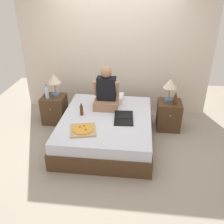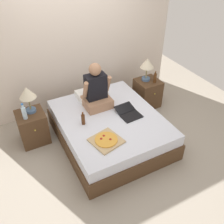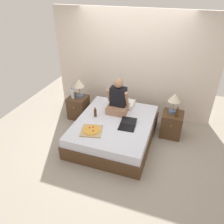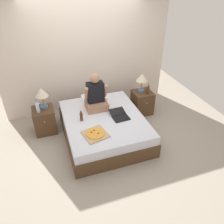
{
  "view_description": "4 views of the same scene",
  "coord_description": "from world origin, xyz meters",
  "px_view_note": "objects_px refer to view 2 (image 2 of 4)",
  "views": [
    {
      "loc": [
        0.53,
        -3.75,
        2.58
      ],
      "look_at": [
        0.11,
        -0.1,
        0.64
      ],
      "focal_mm": 40.0,
      "sensor_mm": 36.0,
      "label": 1
    },
    {
      "loc": [
        -1.44,
        -2.83,
        2.94
      ],
      "look_at": [
        -0.07,
        -0.21,
        0.73
      ],
      "focal_mm": 40.0,
      "sensor_mm": 36.0,
      "label": 2
    },
    {
      "loc": [
        1.2,
        -3.58,
        3.03
      ],
      "look_at": [
        -0.02,
        -0.09,
        0.74
      ],
      "focal_mm": 35.0,
      "sensor_mm": 36.0,
      "label": 3
    },
    {
      "loc": [
        -1.0,
        -3.45,
        2.97
      ],
      "look_at": [
        0.13,
        -0.12,
        0.65
      ],
      "focal_mm": 35.0,
      "sensor_mm": 36.0,
      "label": 4
    }
  ],
  "objects_px": {
    "bed": "(110,128)",
    "pizza_box": "(106,140)",
    "nightstand_left": "(33,127)",
    "laptop": "(129,114)",
    "person_seated": "(96,91)",
    "beer_bottle_on_bed": "(83,119)",
    "water_bottle": "(24,113)",
    "beer_bottle": "(155,78)",
    "lamp_on_left_nightstand": "(27,94)",
    "lamp_on_right_nightstand": "(147,65)",
    "nightstand_right": "(147,93)"
  },
  "relations": [
    {
      "from": "lamp_on_left_nightstand",
      "to": "water_bottle",
      "type": "relative_size",
      "value": 1.63
    },
    {
      "from": "person_seated",
      "to": "water_bottle",
      "type": "bearing_deg",
      "value": 175.27
    },
    {
      "from": "nightstand_right",
      "to": "laptop",
      "type": "height_order",
      "value": "nightstand_right"
    },
    {
      "from": "person_seated",
      "to": "pizza_box",
      "type": "xyz_separation_m",
      "value": [
        -0.26,
        -0.87,
        -0.27
      ]
    },
    {
      "from": "nightstand_right",
      "to": "beer_bottle_on_bed",
      "type": "relative_size",
      "value": 2.51
    },
    {
      "from": "lamp_on_left_nightstand",
      "to": "lamp_on_right_nightstand",
      "type": "relative_size",
      "value": 1.0
    },
    {
      "from": "bed",
      "to": "beer_bottle_on_bed",
      "type": "relative_size",
      "value": 8.65
    },
    {
      "from": "water_bottle",
      "to": "pizza_box",
      "type": "height_order",
      "value": "water_bottle"
    },
    {
      "from": "laptop",
      "to": "person_seated",
      "type": "bearing_deg",
      "value": 126.66
    },
    {
      "from": "nightstand_right",
      "to": "person_seated",
      "type": "bearing_deg",
      "value": -171.04
    },
    {
      "from": "lamp_on_right_nightstand",
      "to": "nightstand_right",
      "type": "bearing_deg",
      "value": -59.07
    },
    {
      "from": "lamp_on_left_nightstand",
      "to": "person_seated",
      "type": "height_order",
      "value": "person_seated"
    },
    {
      "from": "beer_bottle",
      "to": "lamp_on_left_nightstand",
      "type": "bearing_deg",
      "value": 176.27
    },
    {
      "from": "water_bottle",
      "to": "laptop",
      "type": "relative_size",
      "value": 0.64
    },
    {
      "from": "bed",
      "to": "lamp_on_left_nightstand",
      "type": "relative_size",
      "value": 4.23
    },
    {
      "from": "person_seated",
      "to": "laptop",
      "type": "height_order",
      "value": "person_seated"
    },
    {
      "from": "person_seated",
      "to": "pizza_box",
      "type": "bearing_deg",
      "value": -106.45
    },
    {
      "from": "pizza_box",
      "to": "beer_bottle_on_bed",
      "type": "bearing_deg",
      "value": 104.95
    },
    {
      "from": "lamp_on_left_nightstand",
      "to": "lamp_on_right_nightstand",
      "type": "distance_m",
      "value": 2.2
    },
    {
      "from": "nightstand_right",
      "to": "pizza_box",
      "type": "distance_m",
      "value": 1.8
    },
    {
      "from": "water_bottle",
      "to": "person_seated",
      "type": "relative_size",
      "value": 0.35
    },
    {
      "from": "bed",
      "to": "pizza_box",
      "type": "distance_m",
      "value": 0.63
    },
    {
      "from": "water_bottle",
      "to": "lamp_on_right_nightstand",
      "type": "xyz_separation_m",
      "value": [
        2.32,
        0.14,
        0.22
      ]
    },
    {
      "from": "water_bottle",
      "to": "bed",
      "type": "bearing_deg",
      "value": -21.6
    },
    {
      "from": "lamp_on_left_nightstand",
      "to": "beer_bottle_on_bed",
      "type": "bearing_deg",
      "value": -42.02
    },
    {
      "from": "bed",
      "to": "pizza_box",
      "type": "bearing_deg",
      "value": -122.16
    },
    {
      "from": "person_seated",
      "to": "pizza_box",
      "type": "height_order",
      "value": "person_seated"
    },
    {
      "from": "water_bottle",
      "to": "pizza_box",
      "type": "bearing_deg",
      "value": -46.59
    },
    {
      "from": "bed",
      "to": "beer_bottle_on_bed",
      "type": "bearing_deg",
      "value": 175.96
    },
    {
      "from": "person_seated",
      "to": "lamp_on_left_nightstand",
      "type": "bearing_deg",
      "value": 167.28
    },
    {
      "from": "lamp_on_right_nightstand",
      "to": "nightstand_left",
      "type": "bearing_deg",
      "value": -178.72
    },
    {
      "from": "water_bottle",
      "to": "laptop",
      "type": "xyz_separation_m",
      "value": [
        1.53,
        -0.58,
        -0.17
      ]
    },
    {
      "from": "nightstand_left",
      "to": "water_bottle",
      "type": "height_order",
      "value": "water_bottle"
    },
    {
      "from": "beer_bottle",
      "to": "person_seated",
      "type": "height_order",
      "value": "person_seated"
    },
    {
      "from": "bed",
      "to": "person_seated",
      "type": "xyz_separation_m",
      "value": [
        -0.05,
        0.38,
        0.53
      ]
    },
    {
      "from": "beer_bottle",
      "to": "nightstand_right",
      "type": "bearing_deg",
      "value": 125.01
    },
    {
      "from": "lamp_on_right_nightstand",
      "to": "beer_bottle",
      "type": "relative_size",
      "value": 1.96
    },
    {
      "from": "lamp_on_left_nightstand",
      "to": "beer_bottle",
      "type": "height_order",
      "value": "lamp_on_left_nightstand"
    },
    {
      "from": "person_seated",
      "to": "laptop",
      "type": "bearing_deg",
      "value": -53.34
    },
    {
      "from": "nightstand_right",
      "to": "person_seated",
      "type": "relative_size",
      "value": 0.71
    },
    {
      "from": "person_seated",
      "to": "pizza_box",
      "type": "relative_size",
      "value": 1.62
    },
    {
      "from": "water_bottle",
      "to": "beer_bottle_on_bed",
      "type": "relative_size",
      "value": 1.25
    },
    {
      "from": "bed",
      "to": "lamp_on_left_nightstand",
      "type": "distance_m",
      "value": 1.42
    },
    {
      "from": "bed",
      "to": "water_bottle",
      "type": "xyz_separation_m",
      "value": [
        -1.22,
        0.48,
        0.43
      ]
    },
    {
      "from": "bed",
      "to": "nightstand_right",
      "type": "distance_m",
      "value": 1.27
    },
    {
      "from": "nightstand_right",
      "to": "beer_bottle",
      "type": "distance_m",
      "value": 0.39
    },
    {
      "from": "nightstand_left",
      "to": "laptop",
      "type": "bearing_deg",
      "value": -24.73
    },
    {
      "from": "bed",
      "to": "beer_bottle",
      "type": "relative_size",
      "value": 8.28
    },
    {
      "from": "nightstand_left",
      "to": "pizza_box",
      "type": "relative_size",
      "value": 1.15
    },
    {
      "from": "water_bottle",
      "to": "beer_bottle",
      "type": "bearing_deg",
      "value": -0.24
    }
  ]
}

